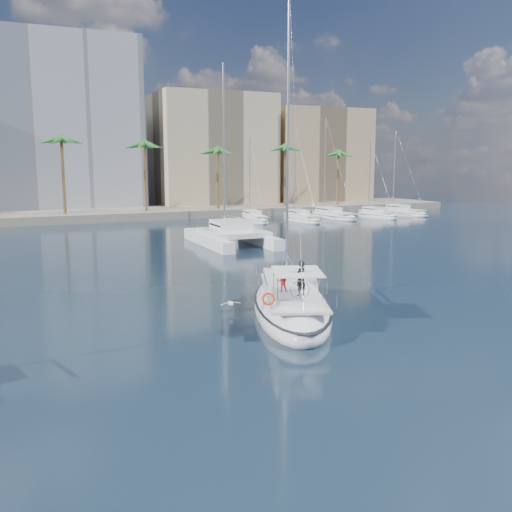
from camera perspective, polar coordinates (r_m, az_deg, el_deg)
name	(u,v)px	position (r m, az deg, el deg)	size (l,w,h in m)	color
ground	(266,322)	(30.80, 1.02, -6.58)	(160.00, 160.00, 0.00)	black
quay	(95,215)	(89.07, -15.81, 4.01)	(120.00, 14.00, 1.20)	gray
building_modern	(1,126)	(99.98, -24.15, 11.80)	(42.00, 16.00, 28.00)	silver
building_beige	(212,153)	(102.81, -4.40, 10.26)	(20.00, 14.00, 20.00)	tan
building_tan_right	(316,159)	(109.38, 6.03, 9.67)	(18.00, 12.00, 18.00)	tan
palm_centre	(96,148)	(84.78, -15.71, 10.31)	(3.60, 3.60, 12.30)	brown
palm_right	(307,150)	(95.88, 5.17, 10.48)	(3.60, 3.60, 12.30)	brown
main_sloop	(291,305)	(32.09, 3.52, -4.89)	(8.56, 13.54, 19.19)	white
catamaran	(231,233)	(59.00, -2.47, 2.30)	(6.48, 12.77, 18.44)	white
seagull	(230,303)	(32.66, -2.59, -4.75)	(1.24, 0.53, 0.23)	silver
moored_yacht_a	(254,222)	(81.12, -0.18, 3.44)	(2.72, 9.35, 11.90)	white
moored_yacht_b	(301,221)	(82.18, 4.55, 3.49)	(3.14, 10.78, 13.72)	white
moored_yacht_c	(333,218)	(87.14, 7.69, 3.77)	(3.55, 12.21, 15.54)	white
moored_yacht_d	(376,218)	(89.09, 11.94, 3.78)	(2.72, 9.35, 11.90)	white
moored_yacht_e	(402,215)	(94.59, 14.43, 4.00)	(3.14, 10.78, 13.72)	white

